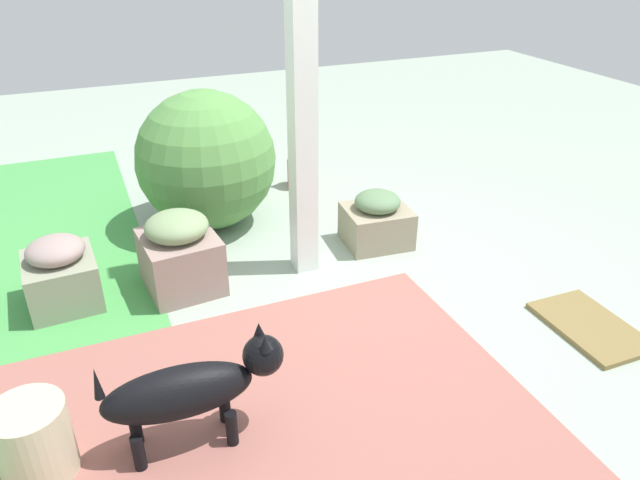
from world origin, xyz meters
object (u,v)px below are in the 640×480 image
Objects in this scene: stone_planter_nearest at (377,220)px; stone_planter_mid at (180,253)px; terracotta_pot_spiky at (299,157)px; porch_pillar at (302,70)px; doormat at (590,326)px; ceramic_urn at (34,443)px; dog at (192,388)px; round_shrub at (206,160)px; stone_planter_far at (61,274)px.

stone_planter_nearest is 1.37m from stone_planter_mid.
stone_planter_mid is 1.73m from terracotta_pot_spiky.
porch_pillar is 2.16m from doormat.
stone_planter_mid is 1.43× the size of ceramic_urn.
dog is 2.22m from doormat.
round_shrub reaches higher than stone_planter_nearest.
round_shrub is 1.63× the size of doormat.
stone_planter_nearest is 1.32× the size of ceramic_urn.
doormat is at bearing -92.15° from ceramic_urn.
dog is at bearing 164.87° from round_shrub.
ceramic_urn is at bearing 87.85° from doormat.
ceramic_urn is (-1.15, 1.60, -1.10)m from porch_pillar.
stone_planter_nearest is 0.77× the size of doormat.
round_shrub is (0.72, -1.05, 0.30)m from stone_planter_far.
stone_planter_nearest is 0.92× the size of stone_planter_mid.
ceramic_urn is (-1.26, 2.19, 0.00)m from stone_planter_nearest.
ceramic_urn is at bearing 83.16° from dog.
dog is (-1.38, -0.49, 0.11)m from stone_planter_far.
porch_pillar is 1.83m from stone_planter_far.
dog is at bearing 130.47° from stone_planter_nearest.
stone_planter_mid is 0.83× the size of doormat.
stone_planter_mid is 1.46m from ceramic_urn.
stone_planter_mid is 1.12× the size of stone_planter_far.
porch_pillar is 1.24m from round_shrub.
stone_planter_nearest is at bearing -79.27° from porch_pillar.
terracotta_pot_spiky reaches higher than stone_planter_mid.
stone_planter_far is 1.31m from ceramic_urn.
terracotta_pot_spiky is 2.66m from doormat.
stone_planter_mid is at bearing -8.54° from dog.
stone_planter_mid is 0.67× the size of dog.
porch_pillar is 1.30m from stone_planter_mid.
round_shrub is (0.81, -0.37, 0.26)m from stone_planter_mid.
terracotta_pot_spiky is at bearing -29.81° from dog.
dog reaches higher than ceramic_urn.
ceramic_urn is (-1.30, 0.14, -0.02)m from stone_planter_far.
terracotta_pot_spiky is at bearing 17.00° from doormat.
dog is at bearing -160.51° from stone_planter_far.
ceramic_urn is (-1.21, 0.82, -0.06)m from stone_planter_mid.
stone_planter_mid is 0.69m from stone_planter_far.
porch_pillar is at bearing -54.46° from ceramic_urn.
dog reaches higher than stone_planter_far.
porch_pillar reaches higher than dog.
porch_pillar reaches higher than round_shrub.
round_shrub is (0.76, 0.99, 0.32)m from stone_planter_nearest.
round_shrub is 2.18m from dog.
stone_planter_nearest is at bearing -49.53° from dog.
stone_planter_mid is at bearing 56.79° from doormat.
stone_planter_far is at bearing 83.96° from porch_pillar.
porch_pillar is 2.56× the size of round_shrub.
terracotta_pot_spiky is (0.40, -0.86, -0.23)m from round_shrub.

